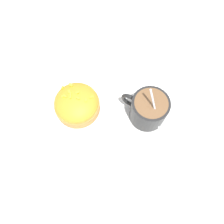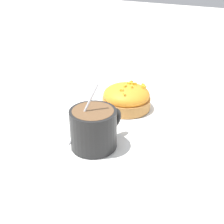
{
  "view_description": "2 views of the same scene",
  "coord_description": "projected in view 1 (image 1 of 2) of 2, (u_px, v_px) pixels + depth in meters",
  "views": [
    {
      "loc": [
        0.04,
        -0.18,
        0.47
      ],
      "look_at": [
        0.0,
        -0.01,
        0.04
      ],
      "focal_mm": 35.0,
      "sensor_mm": 36.0,
      "label": 1
    },
    {
      "loc": [
        0.46,
        0.25,
        0.31
      ],
      "look_at": [
        0.01,
        0.01,
        0.04
      ],
      "focal_mm": 50.0,
      "sensor_mm": 36.0,
      "label": 2
    }
  ],
  "objects": [
    {
      "name": "ground_plane",
      "position": [
        112.0,
        115.0,
        0.51
      ],
      "size": [
        3.0,
        3.0,
        0.0
      ],
      "primitive_type": "plane",
      "color": "silver"
    },
    {
      "name": "frosted_pastry",
      "position": [
        77.0,
        102.0,
        0.49
      ],
      "size": [
        0.1,
        0.1,
        0.06
      ],
      "color": "#C18442",
      "rests_on": "paper_napkin"
    },
    {
      "name": "coffee_cup",
      "position": [
        148.0,
        109.0,
        0.47
      ],
      "size": [
        0.1,
        0.08,
        0.11
      ],
      "color": "black",
      "rests_on": "paper_napkin"
    },
    {
      "name": "paper_napkin",
      "position": [
        112.0,
        115.0,
        0.5
      ],
      "size": [
        0.3,
        0.29,
        0.0
      ],
      "color": "white",
      "rests_on": "ground_plane"
    }
  ]
}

